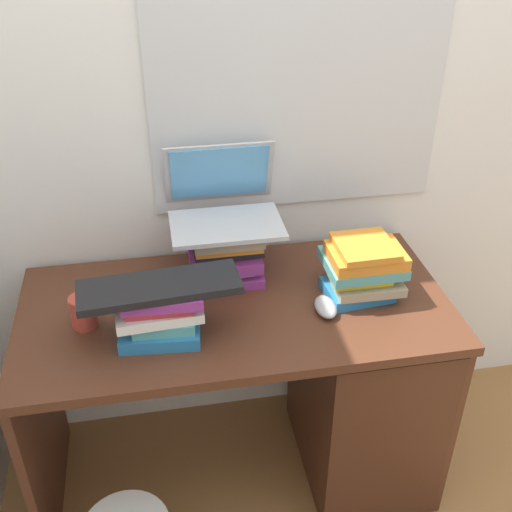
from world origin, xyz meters
TOP-DOWN VIEW (x-y plane):
  - ground_plane at (0.00, 0.00)m, footprint 6.00×6.00m
  - wall_back at (0.00, 0.35)m, footprint 6.00×0.06m
  - desk at (0.31, -0.02)m, footprint 1.25×0.62m
  - book_stack_tall at (-0.00, 0.15)m, footprint 0.23×0.19m
  - book_stack_keyboard_riser at (-0.21, -0.10)m, footprint 0.24×0.17m
  - book_stack_side at (0.38, -0.01)m, footprint 0.23×0.19m
  - laptop at (-0.00, 0.21)m, footprint 0.33×0.28m
  - keyboard at (-0.21, -0.10)m, footprint 0.43×0.17m
  - computer_mouse at (0.25, -0.08)m, footprint 0.06×0.10m
  - mug at (-0.42, -0.02)m, footprint 0.11×0.07m

SIDE VIEW (x-z plane):
  - ground_plane at x=0.00m, z-range 0.00..0.00m
  - desk at x=0.31m, z-range 0.03..0.76m
  - computer_mouse at x=0.25m, z-range 0.73..0.76m
  - mug at x=-0.42m, z-range 0.73..0.82m
  - book_stack_keyboard_riser at x=-0.21m, z-range 0.73..0.88m
  - book_stack_tall at x=0.00m, z-range 0.72..0.90m
  - book_stack_side at x=0.38m, z-range 0.73..0.90m
  - keyboard at x=-0.21m, z-range 0.88..0.90m
  - laptop at x=0.00m, z-range 0.85..1.06m
  - wall_back at x=0.00m, z-range 0.00..2.60m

